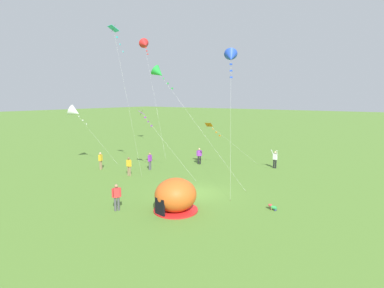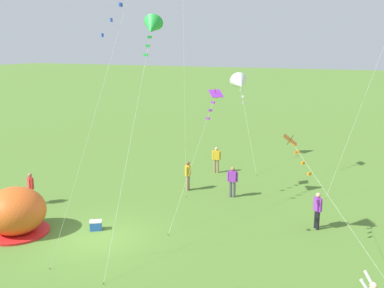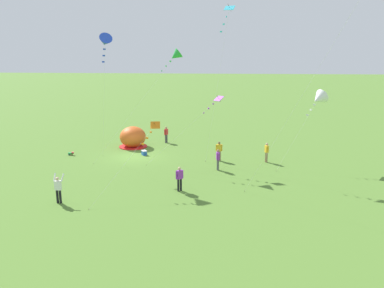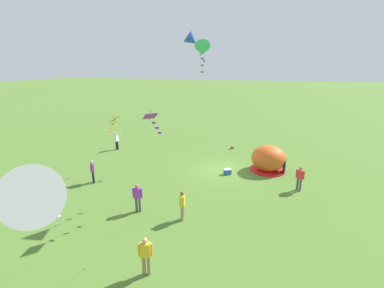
% 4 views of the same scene
% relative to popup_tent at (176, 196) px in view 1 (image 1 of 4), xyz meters
% --- Properties ---
extents(ground_plane, '(300.00, 300.00, 0.00)m').
position_rel_popup_tent_xyz_m(ground_plane, '(3.58, 1.05, -1.00)').
color(ground_plane, '#517A2D').
extents(popup_tent, '(2.81, 2.81, 2.10)m').
position_rel_popup_tent_xyz_m(popup_tent, '(0.00, 0.00, 0.00)').
color(popup_tent, '#D8591E').
rests_on(popup_tent, ground).
extents(cooler_box, '(0.65, 0.60, 0.44)m').
position_rel_popup_tent_xyz_m(cooler_box, '(2.97, 1.79, -0.78)').
color(cooler_box, '#2659B2').
rests_on(cooler_box, ground).
extents(toddler_crawling, '(0.28, 0.55, 0.32)m').
position_rel_popup_tent_xyz_m(toddler_crawling, '(3.68, -4.95, -0.82)').
color(toddler_crawling, green).
rests_on(toddler_crawling, ground).
extents(person_center_field, '(0.28, 0.59, 1.72)m').
position_rel_popup_tent_xyz_m(person_center_field, '(4.21, 8.77, -0.03)').
color(person_center_field, '#8C7251').
rests_on(person_center_field, ground).
extents(person_near_tent, '(0.50, 0.68, 1.89)m').
position_rel_popup_tent_xyz_m(person_near_tent, '(14.80, -1.02, 0.00)').
color(person_near_tent, black).
rests_on(person_near_tent, ground).
extents(person_watching_sky, '(0.58, 0.31, 1.72)m').
position_rel_popup_tent_xyz_m(person_watching_sky, '(6.95, 8.75, -0.03)').
color(person_watching_sky, '#4C4C51').
rests_on(person_watching_sky, ground).
extents(person_far_back, '(0.52, 0.40, 1.72)m').
position_rel_popup_tent_xyz_m(person_far_back, '(-2.13, 3.04, -0.03)').
color(person_far_back, '#4C4C51').
rests_on(person_far_back, ground).
extents(person_strolling, '(0.42, 0.49, 1.72)m').
position_rel_popup_tent_xyz_m(person_strolling, '(11.98, 6.28, -0.03)').
color(person_strolling, black).
rests_on(person_strolling, ground).
extents(person_with_toddler, '(0.56, 0.35, 1.72)m').
position_rel_popup_tent_xyz_m(person_with_toddler, '(4.28, 12.88, -0.03)').
color(person_with_toddler, '#8C7251').
rests_on(person_with_toddler, ground).
extents(kite_orange, '(4.99, 3.67, 4.64)m').
position_rel_popup_tent_xyz_m(kite_orange, '(11.28, 4.30, 3.10)').
color(kite_orange, silver).
rests_on(kite_orange, ground).
extents(kite_white, '(3.43, 4.39, 6.34)m').
position_rel_popup_tent_xyz_m(kite_white, '(4.36, 16.87, 4.58)').
color(kite_white, silver).
rests_on(kite_white, ground).
extents(kite_red, '(4.48, 7.31, 14.69)m').
position_rel_popup_tent_xyz_m(kite_red, '(15.21, 17.04, 12.89)').
color(kite_red, silver).
rests_on(kite_red, ground).
extents(kite_purple, '(0.88, 6.47, 5.97)m').
position_rel_popup_tent_xyz_m(kite_purple, '(5.94, 8.37, 4.35)').
color(kite_purple, silver).
rests_on(kite_purple, ground).
extents(kite_cyan, '(1.55, 2.29, 13.13)m').
position_rel_popup_tent_xyz_m(kite_cyan, '(3.66, 9.28, 11.29)').
color(kite_cyan, silver).
rests_on(kite_cyan, ground).
extents(kite_green, '(2.54, 7.65, 9.64)m').
position_rel_popup_tent_xyz_m(kite_green, '(4.23, 4.99, 8.02)').
color(kite_green, silver).
rests_on(kite_green, ground).
extents(kite_blue, '(3.70, 2.50, 10.78)m').
position_rel_popup_tent_xyz_m(kite_blue, '(6.55, -0.21, 9.11)').
color(kite_blue, silver).
rests_on(kite_blue, ground).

